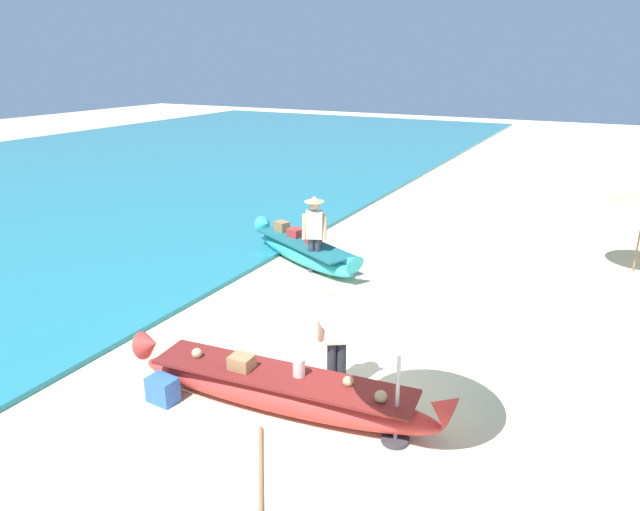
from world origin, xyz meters
name	(u,v)px	position (x,y,z in m)	size (l,w,h in m)	color
ground_plane	(359,370)	(0.00, 0.00, 0.00)	(80.00, 80.00, 0.00)	beige
sea	(69,180)	(-15.91, 8.00, 0.05)	(24.00, 56.00, 0.10)	teal
boat_red_foreground	(281,390)	(-0.55, -1.43, 0.29)	(4.79, 1.11, 0.80)	red
boat_cyan_midground	(303,250)	(-3.19, 3.98, 0.29)	(3.75, 2.32, 0.79)	#33B2BC
person_vendor_hatted	(314,229)	(-2.64, 3.51, 1.02)	(0.59, 0.44, 1.76)	#333842
person_tourist_customer	(337,333)	(-0.08, -0.65, 0.92)	(0.58, 0.46, 1.64)	#333842
patio_umbrella_large	(402,301)	(1.12, -1.41, 1.95)	(1.97, 1.97, 2.16)	#B7B7BC
cooler_box	(163,390)	(-2.12, -2.06, 0.19)	(0.41, 0.29, 0.37)	blue
paddle	(261,485)	(0.05, -2.88, 0.03)	(1.08, 1.51, 0.05)	#8E6B47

